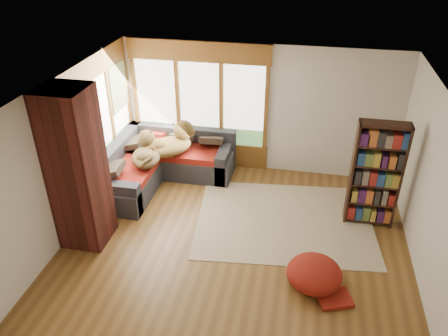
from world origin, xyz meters
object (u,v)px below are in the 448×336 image
at_px(bookshelf, 376,175).
at_px(pouf, 314,273).
at_px(sectional_sofa, 155,164).
at_px(area_rug, 284,220).
at_px(brick_chimney, 77,170).
at_px(dog_tan, 172,142).
at_px(dog_brindle, 146,152).

relative_size(bookshelf, pouf, 2.36).
xyz_separation_m(sectional_sofa, area_rug, (2.68, -0.97, -0.30)).
distance_m(brick_chimney, bookshelf, 4.75).
bearing_deg(area_rug, bookshelf, 10.90).
relative_size(area_rug, dog_tan, 2.72).
xyz_separation_m(sectional_sofa, dog_brindle, (-0.00, -0.38, 0.47)).
bearing_deg(area_rug, dog_tan, 156.46).
bearing_deg(pouf, sectional_sofa, 143.02).
distance_m(brick_chimney, dog_brindle, 1.81).
bearing_deg(dog_brindle, brick_chimney, 149.60).
distance_m(area_rug, dog_brindle, 2.86).
xyz_separation_m(sectional_sofa, dog_tan, (0.38, 0.04, 0.51)).
bearing_deg(dog_brindle, area_rug, -117.90).
bearing_deg(dog_brindle, pouf, -137.92).
distance_m(brick_chimney, sectional_sofa, 2.32).
distance_m(sectional_sofa, bookshelf, 4.20).
bearing_deg(bookshelf, pouf, -117.10).
bearing_deg(dog_brindle, bookshelf, -109.97).
bearing_deg(pouf, area_rug, 109.99).
bearing_deg(brick_chimney, sectional_sofa, 77.71).
distance_m(bookshelf, dog_tan, 3.79).
distance_m(dog_tan, dog_brindle, 0.56).
xyz_separation_m(brick_chimney, area_rug, (3.13, 1.08, -1.29)).
height_order(pouf, dog_tan, dog_tan).
distance_m(area_rug, dog_tan, 2.65).
height_order(sectional_sofa, area_rug, sectional_sofa).
xyz_separation_m(bookshelf, dog_tan, (-3.72, 0.73, -0.12)).
distance_m(sectional_sofa, pouf, 4.02).
height_order(brick_chimney, dog_tan, brick_chimney).
xyz_separation_m(brick_chimney, sectional_sofa, (0.45, 2.05, -1.00)).
relative_size(sectional_sofa, dog_brindle, 2.30).
bearing_deg(pouf, dog_tan, 139.11).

